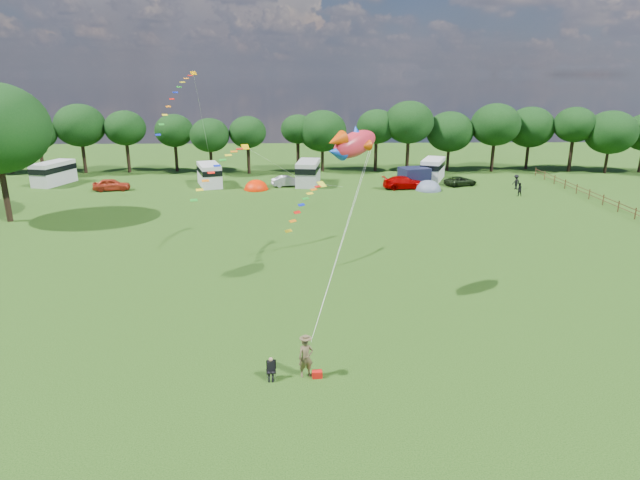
{
  "coord_description": "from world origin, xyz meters",
  "views": [
    {
      "loc": [
        -0.89,
        -23.68,
        13.82
      ],
      "look_at": [
        0.0,
        8.0,
        4.0
      ],
      "focal_mm": 30.0,
      "sensor_mm": 36.0,
      "label": 1
    }
  ],
  "objects_px": {
    "car_a": "(112,185)",
    "camp_chair": "(271,366)",
    "car_d": "(461,181)",
    "campervan_d": "(433,169)",
    "campervan_c": "(308,172)",
    "tent_greyblue": "(428,190)",
    "car_b": "(288,181)",
    "car_c": "(404,183)",
    "campervan_b": "(209,174)",
    "walker_b": "(516,182)",
    "walker_a": "(519,189)",
    "tent_orange": "(256,189)",
    "fish_kite": "(351,144)",
    "campervan_a": "(54,172)",
    "kite_flyer": "(306,357)"
  },
  "relations": [
    {
      "from": "car_c",
      "to": "tent_orange",
      "type": "xyz_separation_m",
      "value": [
        -18.73,
        0.15,
        -0.77
      ]
    },
    {
      "from": "kite_flyer",
      "to": "car_c",
      "type": "bearing_deg",
      "value": 60.47
    },
    {
      "from": "kite_flyer",
      "to": "campervan_a",
      "type": "bearing_deg",
      "value": 111.1
    },
    {
      "from": "car_b",
      "to": "walker_a",
      "type": "relative_size",
      "value": 2.39
    },
    {
      "from": "car_b",
      "to": "camp_chair",
      "type": "relative_size",
      "value": 3.42
    },
    {
      "from": "fish_kite",
      "to": "campervan_b",
      "type": "bearing_deg",
      "value": 70.88
    },
    {
      "from": "car_d",
      "to": "campervan_b",
      "type": "height_order",
      "value": "campervan_b"
    },
    {
      "from": "car_a",
      "to": "tent_orange",
      "type": "relative_size",
      "value": 1.35
    },
    {
      "from": "car_d",
      "to": "campervan_b",
      "type": "relative_size",
      "value": 0.69
    },
    {
      "from": "car_a",
      "to": "tent_greyblue",
      "type": "height_order",
      "value": "car_a"
    },
    {
      "from": "tent_greyblue",
      "to": "walker_b",
      "type": "xyz_separation_m",
      "value": [
        11.16,
        0.32,
        0.9
      ]
    },
    {
      "from": "car_b",
      "to": "walker_a",
      "type": "height_order",
      "value": "walker_a"
    },
    {
      "from": "tent_greyblue",
      "to": "kite_flyer",
      "type": "distance_m",
      "value": 45.47
    },
    {
      "from": "car_c",
      "to": "car_d",
      "type": "height_order",
      "value": "car_c"
    },
    {
      "from": "car_d",
      "to": "campervan_d",
      "type": "xyz_separation_m",
      "value": [
        -2.75,
        4.13,
        0.96
      ]
    },
    {
      "from": "car_b",
      "to": "car_d",
      "type": "height_order",
      "value": "car_b"
    },
    {
      "from": "campervan_c",
      "to": "walker_b",
      "type": "bearing_deg",
      "value": -91.22
    },
    {
      "from": "car_d",
      "to": "camp_chair",
      "type": "height_order",
      "value": "car_d"
    },
    {
      "from": "car_b",
      "to": "car_d",
      "type": "bearing_deg",
      "value": -105.67
    },
    {
      "from": "tent_greyblue",
      "to": "car_c",
      "type": "bearing_deg",
      "value": 162.54
    },
    {
      "from": "campervan_b",
      "to": "campervan_d",
      "type": "distance_m",
      "value": 30.06
    },
    {
      "from": "campervan_d",
      "to": "walker_a",
      "type": "height_order",
      "value": "campervan_d"
    },
    {
      "from": "campervan_b",
      "to": "fish_kite",
      "type": "height_order",
      "value": "fish_kite"
    },
    {
      "from": "campervan_a",
      "to": "camp_chair",
      "type": "xyz_separation_m",
      "value": [
        31.29,
        -48.02,
        -0.92
      ]
    },
    {
      "from": "campervan_a",
      "to": "campervan_b",
      "type": "distance_m",
      "value": 20.62
    },
    {
      "from": "campervan_d",
      "to": "camp_chair",
      "type": "relative_size",
      "value": 5.67
    },
    {
      "from": "walker_b",
      "to": "tent_orange",
      "type": "bearing_deg",
      "value": -30.02
    },
    {
      "from": "car_c",
      "to": "tent_orange",
      "type": "relative_size",
      "value": 1.57
    },
    {
      "from": "campervan_b",
      "to": "tent_orange",
      "type": "relative_size",
      "value": 1.88
    },
    {
      "from": "tent_greyblue",
      "to": "walker_b",
      "type": "height_order",
      "value": "walker_b"
    },
    {
      "from": "campervan_d",
      "to": "camp_chair",
      "type": "bearing_deg",
      "value": -178.83
    },
    {
      "from": "campervan_c",
      "to": "tent_greyblue",
      "type": "xyz_separation_m",
      "value": [
        15.0,
        -4.14,
        -1.63
      ]
    },
    {
      "from": "car_d",
      "to": "campervan_b",
      "type": "bearing_deg",
      "value": 69.77
    },
    {
      "from": "campervan_a",
      "to": "car_b",
      "type": "bearing_deg",
      "value": -79.34
    },
    {
      "from": "campervan_c",
      "to": "walker_b",
      "type": "xyz_separation_m",
      "value": [
        26.16,
        -3.82,
        -0.73
      ]
    },
    {
      "from": "campervan_d",
      "to": "camp_chair",
      "type": "xyz_separation_m",
      "value": [
        -19.17,
        -49.78,
        -0.88
      ]
    },
    {
      "from": "tent_greyblue",
      "to": "camp_chair",
      "type": "xyz_separation_m",
      "value": [
        -17.08,
        -42.93,
        0.65
      ]
    },
    {
      "from": "tent_greyblue",
      "to": "walker_a",
      "type": "xyz_separation_m",
      "value": [
        9.99,
        -3.72,
        0.78
      ]
    },
    {
      "from": "fish_kite",
      "to": "car_d",
      "type": "bearing_deg",
      "value": 22.67
    },
    {
      "from": "car_a",
      "to": "camp_chair",
      "type": "xyz_separation_m",
      "value": [
        22.4,
        -43.77,
        -0.08
      ]
    },
    {
      "from": "walker_b",
      "to": "kite_flyer",
      "type": "bearing_deg",
      "value": 29.55
    },
    {
      "from": "campervan_d",
      "to": "fish_kite",
      "type": "relative_size",
      "value": 1.67
    },
    {
      "from": "campervan_d",
      "to": "tent_greyblue",
      "type": "distance_m",
      "value": 7.32
    },
    {
      "from": "campervan_c",
      "to": "tent_greyblue",
      "type": "height_order",
      "value": "campervan_c"
    },
    {
      "from": "car_b",
      "to": "car_c",
      "type": "distance_m",
      "value": 14.94
    },
    {
      "from": "car_c",
      "to": "campervan_c",
      "type": "relative_size",
      "value": 0.8
    },
    {
      "from": "car_a",
      "to": "campervan_c",
      "type": "distance_m",
      "value": 24.72
    },
    {
      "from": "campervan_c",
      "to": "campervan_d",
      "type": "relative_size",
      "value": 1.02
    },
    {
      "from": "fish_kite",
      "to": "tent_greyblue",
      "type": "bearing_deg",
      "value": 27.77
    },
    {
      "from": "camp_chair",
      "to": "walker_b",
      "type": "xyz_separation_m",
      "value": [
        28.25,
        43.25,
        0.25
      ]
    }
  ]
}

